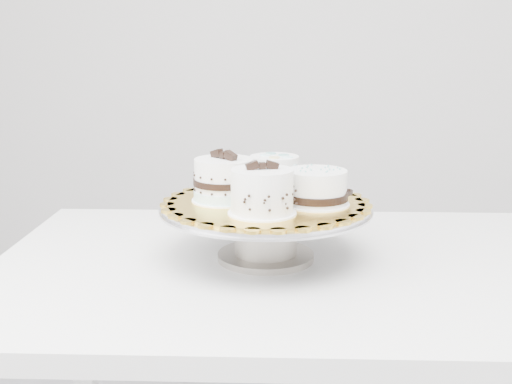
# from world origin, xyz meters

# --- Properties ---
(table) EXTENTS (1.20, 0.86, 0.75)m
(table) POSITION_xyz_m (-0.08, 0.19, 0.66)
(table) COLOR white
(table) RESTS_ON floor
(cake_stand) EXTENTS (0.40, 0.40, 0.11)m
(cake_stand) POSITION_xyz_m (-0.13, 0.20, 0.82)
(cake_stand) COLOR gray
(cake_stand) RESTS_ON table
(cake_board) EXTENTS (0.48, 0.48, 0.01)m
(cake_board) POSITION_xyz_m (-0.13, 0.20, 0.86)
(cake_board) COLOR #C8852A
(cake_board) RESTS_ON cake_stand
(cake_swirl) EXTENTS (0.14, 0.14, 0.10)m
(cake_swirl) POSITION_xyz_m (-0.13, 0.11, 0.90)
(cake_swirl) COLOR white
(cake_swirl) RESTS_ON cake_board
(cake_banded) EXTENTS (0.16, 0.16, 0.10)m
(cake_banded) POSITION_xyz_m (-0.21, 0.20, 0.90)
(cake_banded) COLOR white
(cake_banded) RESTS_ON cake_board
(cake_dots) EXTENTS (0.13, 0.13, 0.07)m
(cake_dots) POSITION_xyz_m (-0.12, 0.29, 0.90)
(cake_dots) COLOR white
(cake_dots) RESTS_ON cake_board
(cake_ribbon) EXTENTS (0.14, 0.14, 0.07)m
(cake_ribbon) POSITION_xyz_m (-0.04, 0.19, 0.89)
(cake_ribbon) COLOR white
(cake_ribbon) RESTS_ON cake_board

